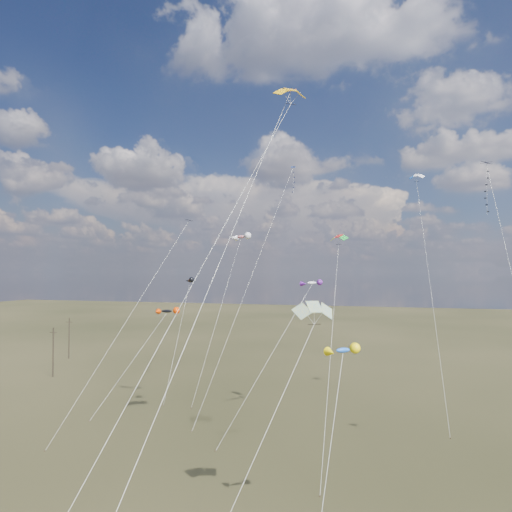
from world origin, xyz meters
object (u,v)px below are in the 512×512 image
(parafoil_yellow, at_px, (290,91))
(novelty_black_orange, at_px, (167,311))
(utility_pole_far, at_px, (69,338))
(utility_pole_near, at_px, (53,352))
(diamond_black_high, at_px, (490,198))

(parafoil_yellow, xyz_separation_m, novelty_black_orange, (-20.15, 17.30, -20.34))
(utility_pole_far, relative_size, novelty_black_orange, 0.64)
(utility_pole_far, distance_m, novelty_black_orange, 40.62)
(utility_pole_near, relative_size, novelty_black_orange, 0.64)
(utility_pole_far, height_order, novelty_black_orange, novelty_black_orange)
(parafoil_yellow, height_order, novelty_black_orange, parafoil_yellow)
(parafoil_yellow, distance_m, novelty_black_orange, 33.45)
(utility_pole_near, relative_size, diamond_black_high, 0.26)
(utility_pole_near, distance_m, utility_pole_far, 16.12)
(diamond_black_high, xyz_separation_m, novelty_black_orange, (-39.18, -2.91, -13.60))
(utility_pole_near, xyz_separation_m, diamond_black_high, (64.00, -5.68, 21.50))
(parafoil_yellow, relative_size, novelty_black_orange, 2.65)
(novelty_black_orange, bearing_deg, parafoil_yellow, -40.65)
(utility_pole_near, height_order, diamond_black_high, diamond_black_high)
(utility_pole_near, relative_size, parafoil_yellow, 0.24)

